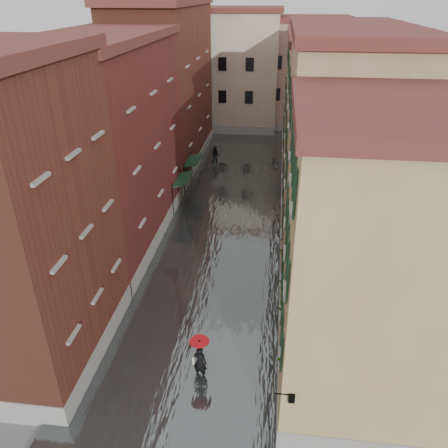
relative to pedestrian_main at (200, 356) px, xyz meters
The scene contains 16 objects.
ground 3.10m from the pedestrian_main, 102.63° to the left, with size 120.00×120.00×0.00m, color #5D5D60.
floodwater 15.84m from the pedestrian_main, 92.27° to the left, with size 10.00×60.00×0.20m, color #454B4C.
building_left_near 9.32m from the pedestrian_main, behind, with size 6.00×8.00×13.00m, color brown.
building_left_mid 14.92m from the pedestrian_main, 122.90° to the left, with size 6.00×14.00×12.50m, color maroon.
building_left_far 28.45m from the pedestrian_main, 105.89° to the left, with size 6.00×16.00×14.00m, color brown.
building_right_near 7.87m from the pedestrian_main, ahead, with size 6.00×8.00×11.50m, color #9E8652.
building_right_mid 14.41m from the pedestrian_main, 61.59° to the left, with size 6.00×14.00×13.00m, color tan.
building_right_far 27.91m from the pedestrian_main, 76.61° to the left, with size 6.00×16.00×11.50m, color #9E8652.
building_end_cream 41.29m from the pedestrian_main, 95.08° to the left, with size 12.00×9.00×13.00m, color beige.
building_end_pink 43.39m from the pedestrian_main, 82.84° to the left, with size 10.00×9.00×12.00m, color tan.
awning_near 16.85m from the pedestrian_main, 104.16° to the left, with size 1.09×2.99×2.80m.
awning_far 20.94m from the pedestrian_main, 101.34° to the left, with size 1.09×3.09×2.80m.
wall_lantern 5.23m from the pedestrian_main, 40.93° to the right, with size 0.71×0.22×0.35m.
window_planters 4.61m from the pedestrian_main, 28.99° to the left, with size 0.59×8.33×0.84m.
pedestrian_main is the anchor object (origin of this frame).
pedestrian_far 26.69m from the pedestrian_main, 96.60° to the left, with size 0.89×0.70×1.84m, color black.
Camera 1 is at (3.35, -16.34, 14.98)m, focal length 35.00 mm.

